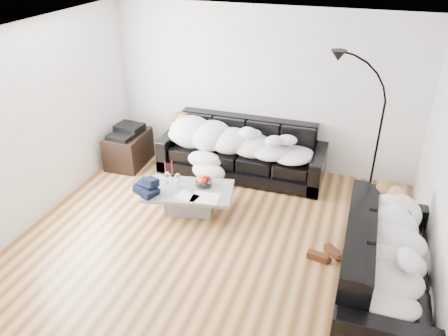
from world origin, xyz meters
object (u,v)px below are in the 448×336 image
(candle_left, at_px, (165,170))
(av_cabinet, at_px, (129,149))
(stereo, at_px, (127,130))
(coffee_table, at_px, (190,200))
(fruit_bowl, at_px, (204,181))
(wine_glass_b, at_px, (167,178))
(wine_glass_a, at_px, (178,178))
(sleeper_right, at_px, (391,247))
(shoes, at_px, (325,254))
(sofa_back, at_px, (242,150))
(wine_glass_c, at_px, (179,183))
(sleeper_back, at_px, (241,139))
(candle_right, at_px, (172,169))
(floor_lamp, at_px, (377,144))
(sofa_right, at_px, (387,263))

(candle_left, relative_size, av_cabinet, 0.28)
(candle_left, xyz_separation_m, stereo, (-1.06, 0.77, 0.16))
(coffee_table, xyz_separation_m, fruit_bowl, (0.15, 0.17, 0.25))
(wine_glass_b, bearing_deg, wine_glass_a, 27.18)
(sleeper_right, xyz_separation_m, shoes, (-0.66, 0.42, -0.60))
(fruit_bowl, bearing_deg, sofa_back, 78.55)
(sleeper_right, distance_m, wine_glass_a, 3.02)
(fruit_bowl, distance_m, wine_glass_a, 0.38)
(av_cabinet, bearing_deg, wine_glass_c, -38.12)
(candle_left, bearing_deg, sleeper_back, 50.00)
(wine_glass_c, height_order, candle_left, candle_left)
(av_cabinet, bearing_deg, candle_right, -34.40)
(sleeper_right, distance_m, coffee_table, 2.80)
(wine_glass_b, distance_m, stereo, 1.52)
(sleeper_right, bearing_deg, floor_lamp, 7.28)
(sleeper_back, xyz_separation_m, shoes, (1.59, -1.65, -0.59))
(wine_glass_a, height_order, shoes, wine_glass_a)
(coffee_table, relative_size, stereo, 2.75)
(floor_lamp, bearing_deg, sofa_back, -169.40)
(wine_glass_a, bearing_deg, sofa_back, 62.51)
(shoes, bearing_deg, wine_glass_c, -169.84)
(wine_glass_a, bearing_deg, shoes, -13.71)
(sleeper_back, distance_m, wine_glass_a, 1.29)
(wine_glass_b, relative_size, wine_glass_c, 1.18)
(sofa_right, relative_size, candle_right, 8.85)
(shoes, distance_m, floor_lamp, 1.74)
(candle_right, relative_size, floor_lamp, 0.13)
(sofa_back, height_order, coffee_table, sofa_back)
(sleeper_back, xyz_separation_m, stereo, (-1.91, -0.24, -0.02))
(sleeper_back, height_order, stereo, sleeper_back)
(candle_right, bearing_deg, stereo, 147.72)
(coffee_table, height_order, av_cabinet, av_cabinet)
(coffee_table, xyz_separation_m, shoes, (1.97, -0.42, -0.13))
(sofa_back, bearing_deg, stereo, -171.31)
(fruit_bowl, relative_size, candle_right, 0.95)
(wine_glass_b, height_order, candle_left, candle_left)
(wine_glass_c, xyz_separation_m, candle_right, (-0.23, 0.28, 0.04))
(sleeper_back, relative_size, wine_glass_c, 13.96)
(wine_glass_b, xyz_separation_m, floor_lamp, (2.75, 0.95, 0.52))
(candle_left, bearing_deg, shoes, -14.76)
(shoes, bearing_deg, coffee_table, -170.88)
(candle_right, distance_m, floor_lamp, 2.91)
(coffee_table, height_order, stereo, stereo)
(sofa_back, height_order, sleeper_back, sleeper_back)
(coffee_table, xyz_separation_m, stereo, (-1.53, 1.00, 0.45))
(candle_right, bearing_deg, sofa_back, 53.36)
(wine_glass_b, bearing_deg, sofa_right, -16.60)
(stereo, bearing_deg, coffee_table, -27.42)
(wine_glass_a, bearing_deg, av_cabinet, 146.10)
(coffee_table, bearing_deg, fruit_bowl, 47.50)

